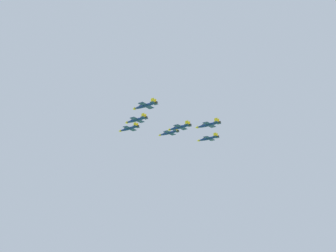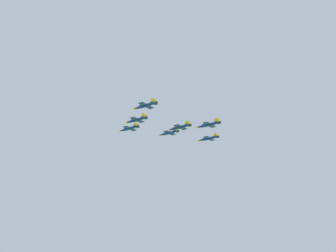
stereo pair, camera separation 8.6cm
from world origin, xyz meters
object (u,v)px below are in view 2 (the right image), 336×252
at_px(jet_left_outer, 145,106).
at_px(jet_slot_rear, 180,127).
at_px(jet_lead, 129,129).
at_px(jet_left_wingman, 136,120).
at_px(jet_right_outer, 208,138).
at_px(jet_right_wingman, 169,133).
at_px(jet_trailing, 208,125).

height_order(jet_left_outer, jet_slot_rear, jet_left_outer).
xyz_separation_m(jet_lead, jet_left_wingman, (20.57, -10.32, -3.21)).
bearing_deg(jet_slot_rear, jet_right_outer, -89.72).
height_order(jet_right_wingman, jet_trailing, jet_right_wingman).
xyz_separation_m(jet_lead, jet_slot_rear, (34.06, 8.32, -6.59)).
bearing_deg(jet_left_wingman, jet_slot_rear, -139.29).
height_order(jet_left_outer, jet_trailing, jet_left_outer).
xyz_separation_m(jet_left_outer, jet_slot_rear, (-7.07, 28.95, -2.28)).
relative_size(jet_left_wingman, jet_trailing, 1.01).
distance_m(jet_left_outer, jet_slot_rear, 29.89).
height_order(jet_right_wingman, jet_slot_rear, jet_right_wingman).
bearing_deg(jet_left_outer, jet_left_wingman, -40.07).
relative_size(jet_lead, jet_trailing, 1.02).
distance_m(jet_left_wingman, jet_right_wingman, 29.83).
relative_size(jet_right_wingman, jet_left_outer, 0.97).
relative_size(jet_slot_rear, jet_trailing, 1.01).
relative_size(jet_right_outer, jet_trailing, 0.98).
xyz_separation_m(jet_left_wingman, jet_right_outer, (6.42, 47.59, -1.47)).
relative_size(jet_lead, jet_right_outer, 1.04).
relative_size(jet_left_wingman, jet_left_outer, 1.00).
distance_m(jet_left_outer, jet_right_outer, 59.61).
relative_size(jet_right_wingman, jet_trailing, 0.98).
xyz_separation_m(jet_right_outer, jet_slot_rear, (7.07, -28.95, -1.91)).
relative_size(jet_left_outer, jet_slot_rear, 1.00).
bearing_deg(jet_right_wingman, jet_right_outer, -139.11).
bearing_deg(jet_right_outer, jet_slot_rear, 89.77).
xyz_separation_m(jet_lead, jet_right_wingman, (13.50, 18.64, -1.99)).
relative_size(jet_left_wingman, jet_slot_rear, 1.00).
distance_m(jet_lead, jet_left_outer, 46.22).
relative_size(jet_left_outer, jet_trailing, 1.01).
bearing_deg(jet_lead, jet_right_outer, -138.54).
bearing_deg(jet_lead, jet_trailing, -178.90).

